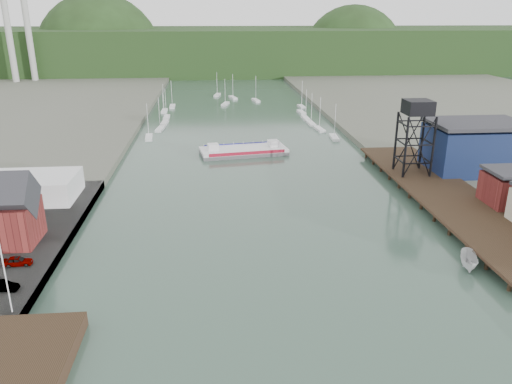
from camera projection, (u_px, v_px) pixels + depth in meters
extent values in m
plane|color=#294036|center=(297.00, 362.00, 53.73)|extent=(600.00, 600.00, 0.00)
cube|color=black|center=(18.00, 371.00, 51.07)|extent=(10.00, 18.00, 1.80)
cube|color=black|center=(445.00, 193.00, 98.27)|extent=(14.00, 70.00, 0.50)
cylinder|color=black|center=(415.00, 199.00, 98.16)|extent=(0.60, 0.60, 2.20)
cylinder|color=black|center=(474.00, 198.00, 99.13)|extent=(0.60, 0.60, 2.20)
cube|color=silver|center=(29.00, 187.00, 95.72)|extent=(18.00, 12.00, 4.50)
cylinder|color=silver|center=(4.00, 267.00, 57.85)|extent=(0.16, 0.16, 12.00)
cylinder|color=black|center=(406.00, 148.00, 104.95)|extent=(0.50, 0.50, 13.00)
cylinder|color=black|center=(433.00, 147.00, 105.44)|extent=(0.50, 0.50, 13.00)
cylinder|color=black|center=(396.00, 141.00, 110.57)|extent=(0.50, 0.50, 13.00)
cylinder|color=black|center=(422.00, 140.00, 111.06)|extent=(0.50, 0.50, 13.00)
cube|color=black|center=(418.00, 107.00, 105.29)|extent=(5.50, 5.50, 3.00)
cube|color=#0C1837|center=(474.00, 149.00, 111.79)|extent=(20.00, 14.00, 10.00)
cube|color=#2D2D33|center=(478.00, 123.00, 109.79)|extent=(20.50, 14.50, 0.80)
cube|color=#511817|center=(511.00, 191.00, 91.52)|extent=(9.00, 8.00, 6.00)
cube|color=silver|center=(149.00, 138.00, 148.75)|extent=(2.67, 7.65, 0.90)
cube|color=silver|center=(160.00, 129.00, 159.63)|extent=(2.81, 7.67, 0.90)
cube|color=silver|center=(164.00, 123.00, 167.99)|extent=(2.35, 7.59, 0.90)
cube|color=silver|center=(167.00, 117.00, 177.28)|extent=(2.01, 7.50, 0.90)
cube|color=silver|center=(164.00, 111.00, 188.61)|extent=(2.00, 7.50, 0.90)
cube|color=silver|center=(172.00, 107.00, 198.01)|extent=(2.16, 7.54, 0.90)
cube|color=silver|center=(334.00, 138.00, 148.67)|extent=(2.53, 7.62, 0.90)
cube|color=silver|center=(319.00, 129.00, 159.26)|extent=(2.76, 7.67, 0.90)
cube|color=silver|center=(311.00, 124.00, 167.41)|extent=(2.22, 7.56, 0.90)
cube|color=silver|center=(306.00, 118.00, 175.83)|extent=(2.18, 7.54, 0.90)
cube|color=silver|center=(301.00, 112.00, 186.26)|extent=(2.46, 7.61, 0.90)
cube|color=silver|center=(302.00, 107.00, 197.31)|extent=(2.48, 7.61, 0.90)
cube|color=silver|center=(225.00, 104.00, 203.32)|extent=(3.78, 7.76, 0.90)
cube|color=silver|center=(256.00, 100.00, 211.90)|extent=(3.31, 7.74, 0.90)
cube|color=silver|center=(233.00, 98.00, 218.63)|extent=(3.76, 7.76, 0.90)
cube|color=silver|center=(217.00, 95.00, 225.58)|extent=(3.40, 7.74, 0.90)
cylinder|color=#A9AAA4|center=(7.00, 24.00, 250.21)|extent=(3.20, 3.20, 60.00)
cylinder|color=#A9AAA4|center=(27.00, 24.00, 255.55)|extent=(3.20, 3.20, 60.00)
cube|color=black|center=(224.00, 50.00, 330.86)|extent=(500.00, 120.00, 28.00)
sphere|color=black|center=(101.00, 57.00, 325.72)|extent=(80.00, 80.00, 80.00)
sphere|color=black|center=(352.00, 57.00, 349.58)|extent=(70.00, 70.00, 70.00)
cube|color=#555457|center=(244.00, 152.00, 132.56)|extent=(23.80, 12.47, 0.91)
cube|color=silver|center=(244.00, 149.00, 132.29)|extent=(23.80, 12.47, 0.73)
cube|color=#A41229|center=(247.00, 153.00, 128.04)|extent=(19.73, 3.22, 0.82)
cube|color=navy|center=(240.00, 145.00, 136.41)|extent=(19.73, 3.22, 0.82)
cube|color=silver|center=(213.00, 147.00, 130.08)|extent=(3.11, 3.11, 1.81)
cube|color=silver|center=(273.00, 144.00, 133.76)|extent=(3.11, 3.11, 1.81)
imported|color=silver|center=(469.00, 261.00, 72.92)|extent=(4.33, 6.53, 2.36)
imported|color=#999999|center=(18.00, 261.00, 70.70)|extent=(4.02, 1.71, 1.35)
imported|color=#999999|center=(3.00, 286.00, 64.29)|extent=(4.09, 1.99, 1.29)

